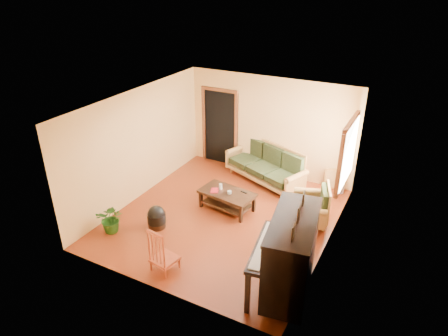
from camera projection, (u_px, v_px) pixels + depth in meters
The scene contains 16 objects.
floor at pixel (225, 217), 8.85m from camera, with size 5.00×5.00×0.00m, color #5C1E0C.
doorway at pixel (220, 128), 10.96m from camera, with size 1.08×0.16×2.05m, color black.
window at pixel (348, 153), 8.29m from camera, with size 0.12×1.36×1.46m, color white.
sofa at pixel (265, 164), 10.16m from camera, with size 2.19×0.92×0.94m, color #9E713A.
coffee_table at pixel (227, 201), 9.05m from camera, with size 1.23×0.67×0.45m, color black.
armchair at pixel (310, 204), 8.49m from camera, with size 0.85×0.89×0.89m, color #9E713A.
piano at pixel (291, 256), 6.51m from camera, with size 0.96×1.63×1.44m, color black.
footstool at pixel (157, 219), 8.43m from camera, with size 0.39×0.39×0.37m, color black.
red_chair at pixel (164, 249), 7.11m from camera, with size 0.42×0.46×0.91m, color maroon.
leaning_frame at pixel (333, 179), 9.89m from camera, with size 0.41×0.09×0.55m, color #AE7E3A.
ceramic_crock at pixel (340, 188), 9.77m from camera, with size 0.18×0.18×0.22m, color #3749A6.
potted_plant at pixel (112, 219), 8.23m from camera, with size 0.56×0.49×0.62m, color #215518.
book at pixel (211, 190), 8.99m from camera, with size 0.17×0.23×0.02m, color maroon.
candle at pixel (221, 186), 9.04m from camera, with size 0.08×0.08×0.13m, color white.
glass_jar at pixel (229, 192), 8.87m from camera, with size 0.09×0.09×0.06m, color silver.
remote at pixel (244, 192), 8.93m from camera, with size 0.15×0.04×0.02m, color black.
Camera 1 is at (3.45, -6.58, 4.91)m, focal length 32.00 mm.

